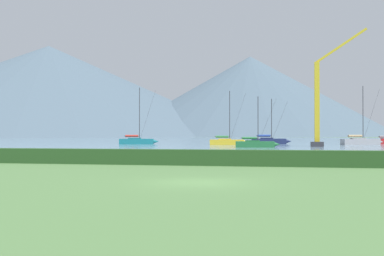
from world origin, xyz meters
name	(u,v)px	position (x,y,z in m)	size (l,w,h in m)	color
ground_plane	(199,182)	(0.00, 0.00, 0.00)	(1000.00, 1000.00, 0.00)	#517A42
harbor_water	(277,140)	(0.00, 137.00, 0.00)	(320.00, 246.00, 0.00)	slate
hedge_line	(230,158)	(0.00, 11.00, 0.52)	(80.00, 1.20, 1.04)	#284C23
sailboat_slip_0	(269,141)	(-0.12, 79.04, 0.67)	(8.18, 2.87, 9.26)	navy
sailboat_slip_1	(255,144)	(-1.25, 53.93, 0.56)	(6.92, 2.65, 7.85)	#236B38
sailboat_slip_3	(361,141)	(17.21, 75.26, 0.68)	(8.15, 4.14, 11.20)	#9E9EA3
sailboat_slip_5	(137,141)	(-26.22, 72.20, 0.67)	(8.05, 3.89, 11.44)	#19707A
sailboat_slip_7	(227,142)	(-7.56, 69.53, 0.62)	(7.46, 2.84, 10.20)	gold
dock_crane	(319,107)	(8.68, 60.02, 6.41)	(8.83, 2.00, 19.07)	#333338
distant_hill_west_ridge	(250,96)	(-27.39, 377.76, 33.19)	(232.42, 232.42, 66.39)	#4C6070
distant_hill_central_peak	(49,91)	(-198.77, 358.30, 38.97)	(350.81, 350.81, 77.95)	#4C6070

